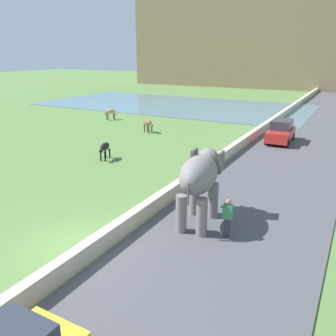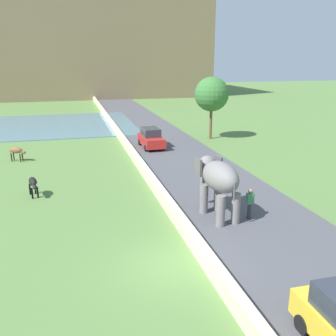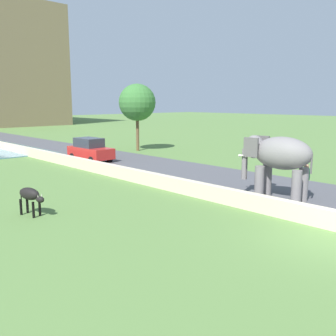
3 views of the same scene
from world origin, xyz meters
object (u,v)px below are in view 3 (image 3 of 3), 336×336
(person_beside_elephant, at_px, (306,180))
(cow_black, at_px, (30,195))
(elephant, at_px, (278,157))
(car_red, at_px, (90,150))

(person_beside_elephant, bearing_deg, cow_black, 150.07)
(cow_black, bearing_deg, elephant, -30.61)
(elephant, xyz_separation_m, cow_black, (-9.33, 5.52, -1.20))
(elephant, distance_m, car_red, 16.04)
(elephant, xyz_separation_m, car_red, (0.03, 16.00, -1.14))
(person_beside_elephant, bearing_deg, car_red, 94.95)
(person_beside_elephant, relative_size, cow_black, 1.14)
(car_red, distance_m, cow_black, 14.05)
(elephant, bearing_deg, cow_black, 149.39)
(elephant, relative_size, person_beside_elephant, 2.18)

